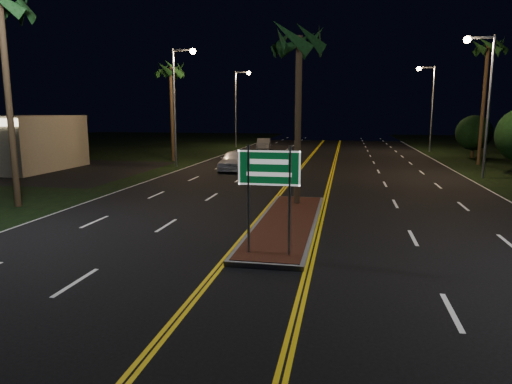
% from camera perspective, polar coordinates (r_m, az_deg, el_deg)
% --- Properties ---
extents(ground, '(120.00, 120.00, 0.00)m').
position_cam_1_polar(ground, '(11.01, -0.91, -12.86)').
color(ground, black).
rests_on(ground, ground).
extents(median_island, '(2.25, 10.25, 0.17)m').
position_cam_1_polar(median_island, '(17.56, 3.88, -3.83)').
color(median_island, gray).
rests_on(median_island, ground).
extents(highway_sign, '(1.80, 0.08, 3.20)m').
position_cam_1_polar(highway_sign, '(13.03, 1.63, 1.72)').
color(highway_sign, gray).
rests_on(highway_sign, ground).
extents(streetlight_left_mid, '(1.91, 0.44, 9.00)m').
position_cam_1_polar(streetlight_left_mid, '(36.26, -9.64, 12.05)').
color(streetlight_left_mid, gray).
rests_on(streetlight_left_mid, ground).
extents(streetlight_left_far, '(1.91, 0.44, 9.00)m').
position_cam_1_polar(streetlight_left_far, '(55.42, -2.18, 11.43)').
color(streetlight_left_far, gray).
rests_on(streetlight_left_far, ground).
extents(streetlight_right_mid, '(1.91, 0.44, 9.00)m').
position_cam_1_polar(streetlight_right_mid, '(33.06, 26.58, 11.37)').
color(streetlight_right_mid, gray).
rests_on(streetlight_right_mid, ground).
extents(streetlight_right_far, '(1.91, 0.44, 9.00)m').
position_cam_1_polar(streetlight_right_far, '(52.63, 20.82, 10.87)').
color(streetlight_right_far, gray).
rests_on(streetlight_right_far, ground).
extents(palm_median, '(2.40, 2.40, 8.30)m').
position_cam_1_polar(palm_median, '(20.75, 5.42, 18.27)').
color(palm_median, '#382819').
rests_on(palm_median, ground).
extents(palm_left_near, '(2.40, 2.40, 9.80)m').
position_cam_1_polar(palm_left_near, '(23.55, -29.37, 19.55)').
color(palm_left_near, '#382819').
rests_on(palm_left_near, ground).
extents(palm_left_far, '(2.40, 2.40, 8.80)m').
position_cam_1_polar(palm_left_far, '(40.90, -10.64, 14.71)').
color(palm_left_far, '#382819').
rests_on(palm_left_far, ground).
extents(palm_right_far, '(2.40, 2.40, 10.30)m').
position_cam_1_polar(palm_right_far, '(41.61, 27.01, 15.67)').
color(palm_right_far, '#382819').
rests_on(palm_right_far, ground).
extents(shrub_far, '(3.24, 3.24, 3.96)m').
position_cam_1_polar(shrub_far, '(47.42, 25.58, 6.69)').
color(shrub_far, '#382819').
rests_on(shrub_far, ground).
extents(car_near, '(2.35, 5.25, 1.73)m').
position_cam_1_polar(car_near, '(33.70, -2.79, 4.19)').
color(car_near, silver).
rests_on(car_near, ground).
extents(car_far, '(2.56, 4.89, 1.56)m').
position_cam_1_polar(car_far, '(51.04, 0.96, 6.08)').
color(car_far, '#A1A5AA').
rests_on(car_far, ground).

